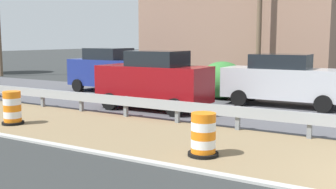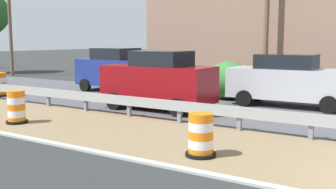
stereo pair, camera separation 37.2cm
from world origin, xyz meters
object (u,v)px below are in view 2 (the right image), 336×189
Objects in this scene: traffic_barrel_mid at (0,86)px; car_trailing_far_lane at (159,80)px; traffic_barrel_nearest at (201,137)px; traffic_barrel_close at (16,109)px; utility_pole_mid at (10,18)px; car_trailing_near_lane at (118,70)px; car_distant_a at (290,81)px.

car_trailing_far_lane reaches higher than traffic_barrel_mid.
traffic_barrel_close is (0.11, 6.65, 0.02)m from traffic_barrel_nearest.
utility_pole_mid is at bearing 63.11° from traffic_barrel_nearest.
traffic_barrel_close is 8.24m from car_trailing_near_lane.
traffic_barrel_close is 0.21× the size of car_distant_a.
traffic_barrel_nearest is 6.37m from car_trailing_far_lane.
car_distant_a is (7.90, -6.28, 0.56)m from traffic_barrel_close.
car_trailing_near_lane reaches higher than traffic_barrel_mid.
utility_pole_mid is at bearing 168.65° from car_trailing_near_lane.
car_trailing_far_lane is 18.37m from utility_pole_mid.
traffic_barrel_mid is at bearing -127.37° from car_trailing_near_lane.
car_distant_a is 21.38m from utility_pole_mid.
car_trailing_near_lane reaches higher than traffic_barrel_close.
traffic_barrel_mid is 0.23× the size of car_distant_a.
car_trailing_far_lane is (4.64, 4.31, 0.66)m from traffic_barrel_nearest.
traffic_barrel_close is 6.88m from traffic_barrel_mid.
car_distant_a is at bearing -97.64° from utility_pole_mid.
utility_pole_mid is at bearing 53.91° from traffic_barrel_close.
traffic_barrel_mid is 8.31m from car_trailing_far_lane.
traffic_barrel_nearest is 0.23× the size of car_trailing_near_lane.
traffic_barrel_mid is 0.14× the size of utility_pole_mid.
traffic_barrel_nearest is at bearing -90.96° from traffic_barrel_close.
traffic_barrel_nearest is 6.65m from traffic_barrel_close.
car_trailing_near_lane is (7.97, 9.04, 0.65)m from traffic_barrel_nearest.
traffic_barrel_close reaches higher than traffic_barrel_nearest.
car_distant_a is 0.61× the size of utility_pole_mid.
car_trailing_far_lane reaches higher than car_distant_a.
utility_pole_mid reaches higher than traffic_barrel_close.
car_trailing_far_lane reaches higher than traffic_barrel_close.
traffic_barrel_mid is at bearing 58.91° from traffic_barrel_close.
car_distant_a is at bearing -140.54° from car_trailing_far_lane.
utility_pole_mid is at bearing 50.89° from traffic_barrel_mid.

